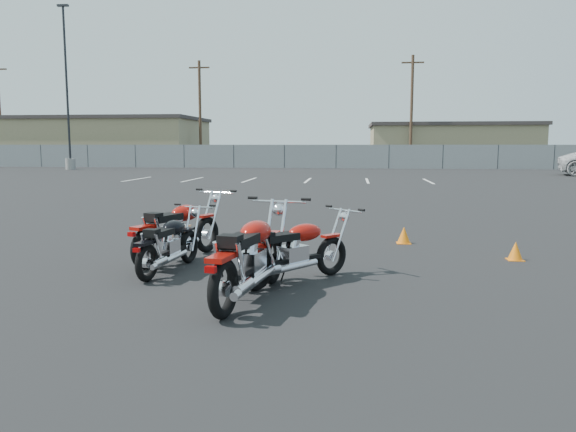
# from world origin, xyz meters

# --- Properties ---
(ground) EXTENTS (120.00, 120.00, 0.00)m
(ground) POSITION_xyz_m (0.00, 0.00, 0.00)
(ground) COLOR black
(ground) RESTS_ON ground
(motorcycle_front_red) EXTENTS (1.21, 2.10, 1.05)m
(motorcycle_front_red) POSITION_xyz_m (-1.45, 0.01, 0.48)
(motorcycle_front_red) COLOR black
(motorcycle_front_red) RESTS_ON ground
(motorcycle_second_black) EXTENTS (0.71, 1.80, 0.89)m
(motorcycle_second_black) POSITION_xyz_m (-1.34, -0.79, 0.40)
(motorcycle_second_black) COLOR black
(motorcycle_second_black) RESTS_ON ground
(motorcycle_third_red) EXTENTS (1.58, 1.64, 0.94)m
(motorcycle_third_red) POSITION_xyz_m (0.51, -1.22, 0.43)
(motorcycle_third_red) COLOR black
(motorcycle_third_red) RESTS_ON ground
(motorcycle_rear_red) EXTENTS (0.92, 2.26, 1.11)m
(motorcycle_rear_red) POSITION_xyz_m (0.07, -2.08, 0.50)
(motorcycle_rear_red) COLOR black
(motorcycle_rear_red) RESTS_ON ground
(training_cone_near) EXTENTS (0.26, 0.26, 0.31)m
(training_cone_near) POSITION_xyz_m (2.19, 1.96, 0.15)
(training_cone_near) COLOR orange
(training_cone_near) RESTS_ON ground
(training_cone_far) EXTENTS (0.25, 0.25, 0.29)m
(training_cone_far) POSITION_xyz_m (3.80, 0.63, 0.15)
(training_cone_far) COLOR orange
(training_cone_far) RESTS_ON ground
(light_pole_west) EXTENTS (0.80, 0.70, 11.63)m
(light_pole_west) POSITION_xyz_m (-19.23, 30.68, 3.14)
(light_pole_west) COLOR gray
(light_pole_west) RESTS_ON ground
(chainlink_fence) EXTENTS (80.06, 0.06, 1.80)m
(chainlink_fence) POSITION_xyz_m (-0.00, 35.00, 0.90)
(chainlink_fence) COLOR slate
(chainlink_fence) RESTS_ON ground
(tan_building_west) EXTENTS (18.40, 10.40, 4.30)m
(tan_building_west) POSITION_xyz_m (-22.00, 42.00, 2.16)
(tan_building_west) COLOR #8D815B
(tan_building_west) RESTS_ON ground
(tan_building_east) EXTENTS (14.40, 9.40, 3.70)m
(tan_building_east) POSITION_xyz_m (10.00, 44.00, 1.86)
(tan_building_east) COLOR #8D815B
(tan_building_east) RESTS_ON ground
(utility_pole_a) EXTENTS (1.80, 0.24, 9.00)m
(utility_pole_a) POSITION_xyz_m (-30.00, 39.00, 4.69)
(utility_pole_a) COLOR #402B1D
(utility_pole_a) RESTS_ON ground
(utility_pole_b) EXTENTS (1.80, 0.24, 9.00)m
(utility_pole_b) POSITION_xyz_m (-12.00, 40.00, 4.69)
(utility_pole_b) COLOR #402B1D
(utility_pole_b) RESTS_ON ground
(utility_pole_c) EXTENTS (1.80, 0.24, 9.00)m
(utility_pole_c) POSITION_xyz_m (6.00, 39.00, 4.69)
(utility_pole_c) COLOR #402B1D
(utility_pole_c) RESTS_ON ground
(parking_line_stripes) EXTENTS (15.12, 4.00, 0.01)m
(parking_line_stripes) POSITION_xyz_m (-2.50, 20.00, 0.00)
(parking_line_stripes) COLOR silver
(parking_line_stripes) RESTS_ON ground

